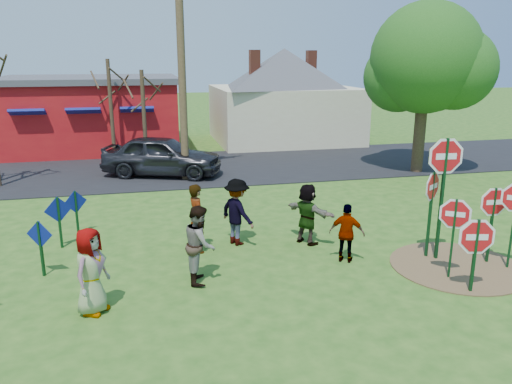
# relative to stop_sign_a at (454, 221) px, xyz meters

# --- Properties ---
(ground) EXTENTS (120.00, 120.00, 0.00)m
(ground) POSITION_rel_stop_sign_a_xyz_m (-3.92, 1.52, -1.40)
(ground) COLOR #285418
(ground) RESTS_ON ground
(road) EXTENTS (120.00, 7.50, 0.04)m
(road) POSITION_rel_stop_sign_a_xyz_m (-3.92, 13.02, -1.38)
(road) COLOR black
(road) RESTS_ON ground
(dirt_patch) EXTENTS (3.20, 3.20, 0.03)m
(dirt_patch) POSITION_rel_stop_sign_a_xyz_m (0.58, 0.52, -1.38)
(dirt_patch) COLOR brown
(dirt_patch) RESTS_ON ground
(red_building) EXTENTS (9.40, 7.69, 3.90)m
(red_building) POSITION_rel_stop_sign_a_xyz_m (-9.42, 19.51, 0.57)
(red_building) COLOR #9F0F15
(red_building) RESTS_ON ground
(cream_house) EXTENTS (9.40, 9.40, 6.50)m
(cream_house) POSITION_rel_stop_sign_a_xyz_m (1.58, 19.52, 1.53)
(cream_house) COLOR beige
(cream_house) RESTS_ON ground
(stop_sign_a) EXTENTS (0.81, 0.52, 2.04)m
(stop_sign_a) POSITION_rel_stop_sign_a_xyz_m (0.00, 0.00, 0.00)
(stop_sign_a) COLOR #0F391A
(stop_sign_a) RESTS_ON ground
(stop_sign_b) EXTENTS (1.20, 0.12, 3.26)m
(stop_sign_b) POSITION_rel_stop_sign_a_xyz_m (0.34, 1.07, 0.97)
(stop_sign_b) COLOR #0F391A
(stop_sign_b) RESTS_ON ground
(stop_sign_d) EXTENTS (0.97, 0.09, 2.06)m
(stop_sign_d) POSITION_rel_stop_sign_a_xyz_m (1.45, 0.58, 0.05)
(stop_sign_d) COLOR #0F391A
(stop_sign_d) RESTS_ON ground
(stop_sign_e) EXTENTS (1.05, 0.25, 1.81)m
(stop_sign_e) POSITION_rel_stop_sign_a_xyz_m (0.05, -0.74, -0.22)
(stop_sign_e) COLOR #0F391A
(stop_sign_e) RESTS_ON ground
(stop_sign_g) EXTENTS (0.83, 0.58, 2.37)m
(stop_sign_g) POSITION_rel_stop_sign_a_xyz_m (0.17, 1.25, 0.25)
(stop_sign_g) COLOR #0F391A
(stop_sign_g) RESTS_ON ground
(blue_diamond_b) EXTENTS (0.61, 0.29, 1.36)m
(blue_diamond_b) POSITION_rel_stop_sign_a_xyz_m (-9.19, 2.24, -0.55)
(blue_diamond_b) COLOR #0F391A
(blue_diamond_b) RESTS_ON ground
(blue_diamond_c) EXTENTS (0.67, 0.31, 1.43)m
(blue_diamond_c) POSITION_rel_stop_sign_a_xyz_m (-9.04, 4.03, -0.51)
(blue_diamond_c) COLOR #0F391A
(blue_diamond_c) RESTS_ON ground
(blue_diamond_d) EXTENTS (0.60, 0.35, 1.31)m
(blue_diamond_d) POSITION_rel_stop_sign_a_xyz_m (-8.72, 5.04, -0.59)
(blue_diamond_d) COLOR #0F391A
(blue_diamond_d) RESTS_ON ground
(person_a) EXTENTS (0.93, 1.04, 1.79)m
(person_a) POSITION_rel_stop_sign_a_xyz_m (-7.90, 0.18, -0.50)
(person_a) COLOR #33487F
(person_a) RESTS_ON ground
(person_b) EXTENTS (0.57, 0.74, 1.83)m
(person_b) POSITION_rel_stop_sign_a_xyz_m (-5.49, 2.96, -0.48)
(person_b) COLOR #227A65
(person_b) RESTS_ON ground
(person_c) EXTENTS (0.78, 0.95, 1.80)m
(person_c) POSITION_rel_stop_sign_a_xyz_m (-5.63, 1.15, -0.50)
(person_c) COLOR brown
(person_c) RESTS_ON ground
(person_d) EXTENTS (1.17, 1.36, 1.83)m
(person_d) POSITION_rel_stop_sign_a_xyz_m (-4.37, 3.25, -0.48)
(person_d) COLOR #333338
(person_d) RESTS_ON ground
(person_e) EXTENTS (0.94, 0.77, 1.50)m
(person_e) POSITION_rel_stop_sign_a_xyz_m (-1.95, 1.44, -0.65)
(person_e) COLOR #4C2754
(person_e) RESTS_ON ground
(person_f) EXTENTS (1.26, 1.59, 1.69)m
(person_f) POSITION_rel_stop_sign_a_xyz_m (-2.51, 2.87, -0.55)
(person_f) COLOR #215528
(person_f) RESTS_ON ground
(suv) EXTENTS (5.39, 3.61, 1.70)m
(suv) POSITION_rel_stop_sign_a_xyz_m (-5.98, 11.80, -0.51)
(suv) COLOR #2D2D31
(suv) RESTS_ON road
(utility_pole) EXTENTS (2.38, 0.81, 9.99)m
(utility_pole) POSITION_rel_stop_sign_a_xyz_m (-5.08, 10.93, 3.86)
(utility_pole) COLOR #4C3823
(utility_pole) RESTS_ON ground
(leafy_tree) EXTENTS (5.08, 4.63, 7.22)m
(leafy_tree) POSITION_rel_stop_sign_a_xyz_m (5.15, 10.08, 3.25)
(leafy_tree) COLOR #382819
(leafy_tree) RESTS_ON ground
(bare_tree_east) EXTENTS (1.80, 1.80, 4.85)m
(bare_tree_east) POSITION_rel_stop_sign_a_xyz_m (-8.11, 15.26, 1.74)
(bare_tree_east) COLOR #382819
(bare_tree_east) RESTS_ON ground
(bare_tree_extra) EXTENTS (1.80, 1.80, 4.39)m
(bare_tree_extra) POSITION_rel_stop_sign_a_xyz_m (-6.62, 13.77, 1.45)
(bare_tree_extra) COLOR #382819
(bare_tree_extra) RESTS_ON ground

